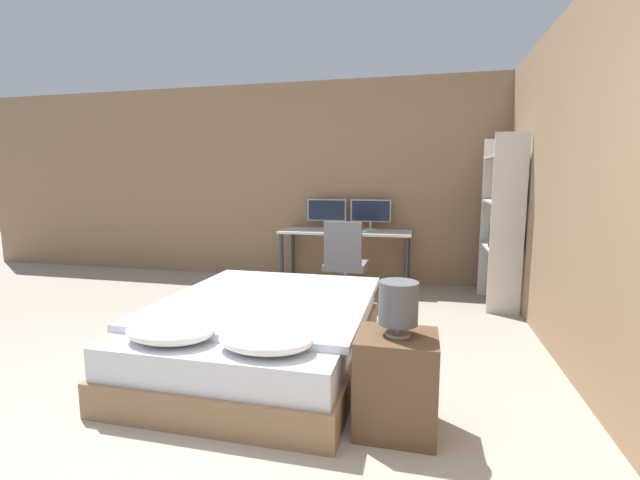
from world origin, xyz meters
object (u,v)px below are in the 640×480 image
object	(u,v)px
bedside_lamp	(398,304)
bookshelf	(503,217)
desk	(346,237)
monitor_right	(371,212)
computer_mouse	(364,232)
keyboard	(343,232)
bed	(264,331)
nightstand	(396,383)
monitor_left	(327,211)
office_chair	(345,270)

from	to	relation	value
bedside_lamp	bookshelf	xyz separation A→B (m)	(0.96, 2.67, 0.26)
desk	monitor_right	xyz separation A→B (m)	(0.30, 0.20, 0.31)
desk	computer_mouse	size ratio (longest dim) A/B	24.02
bedside_lamp	computer_mouse	size ratio (longest dim) A/B	4.24
keyboard	computer_mouse	xyz separation A→B (m)	(0.27, 0.00, 0.01)
desk	monitor_right	world-z (taller)	monitor_right
computer_mouse	bookshelf	xyz separation A→B (m)	(1.53, -0.29, 0.24)
bedside_lamp	keyboard	xyz separation A→B (m)	(-0.84, 2.96, 0.02)
bed	bedside_lamp	distance (m)	1.33
desk	nightstand	bearing A→B (deg)	-75.11
desk	monitor_left	world-z (taller)	monitor_left
monitor_left	keyboard	xyz separation A→B (m)	(0.30, -0.40, -0.22)
bed	computer_mouse	world-z (taller)	computer_mouse
keyboard	bedside_lamp	bearing A→B (deg)	-74.17
bed	computer_mouse	bearing A→B (deg)	78.48
bed	office_chair	size ratio (longest dim) A/B	2.20
bedside_lamp	keyboard	distance (m)	3.08
monitor_left	office_chair	bearing A→B (deg)	-65.42
monitor_right	keyboard	world-z (taller)	monitor_right
monitor_left	office_chair	world-z (taller)	monitor_left
monitor_right	bookshelf	xyz separation A→B (m)	(1.50, -0.69, 0.03)
monitor_right	office_chair	world-z (taller)	monitor_right
bed	office_chair	world-z (taller)	office_chair
nightstand	monitor_right	size ratio (longest dim) A/B	1.05
nightstand	bedside_lamp	distance (m)	0.45
bed	nightstand	bearing A→B (deg)	-33.39
office_chair	monitor_right	bearing A→B (deg)	78.79
nightstand	computer_mouse	world-z (taller)	computer_mouse
nightstand	keyboard	bearing A→B (deg)	105.83
monitor_left	nightstand	bearing A→B (deg)	-71.32
nightstand	bookshelf	xyz separation A→B (m)	(0.96, 2.67, 0.72)
bookshelf	monitor_right	bearing A→B (deg)	155.34
office_chair	nightstand	bearing A→B (deg)	-73.61
monitor_left	monitor_right	world-z (taller)	same
monitor_right	computer_mouse	world-z (taller)	monitor_right
monitor_right	bookshelf	bearing A→B (deg)	-24.66
bookshelf	keyboard	bearing A→B (deg)	170.80
office_chair	bookshelf	xyz separation A→B (m)	(1.68, 0.21, 0.62)
bed	nightstand	xyz separation A→B (m)	(1.04, -0.68, 0.03)
keyboard	bookshelf	xyz separation A→B (m)	(1.80, -0.29, 0.25)
monitor_right	bookshelf	size ratio (longest dim) A/B	0.28
computer_mouse	office_chair	xyz separation A→B (m)	(-0.15, -0.50, -0.39)
bed	nightstand	distance (m)	1.24
keyboard	bed	bearing A→B (deg)	-94.92
monitor_right	keyboard	bearing A→B (deg)	-126.60
monitor_left	monitor_right	bearing A→B (deg)	0.00
bed	keyboard	bearing A→B (deg)	85.08
bookshelf	monitor_left	bearing A→B (deg)	161.77
bedside_lamp	keyboard	world-z (taller)	bedside_lamp
monitor_left	bookshelf	size ratio (longest dim) A/B	0.28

